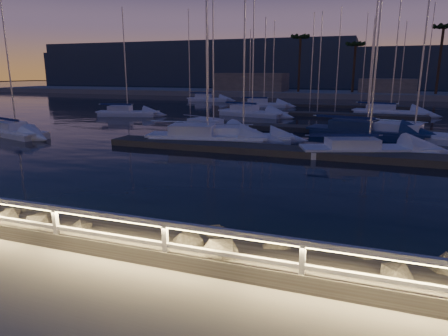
{
  "coord_description": "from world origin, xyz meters",
  "views": [
    {
      "loc": [
        4.96,
        -7.24,
        4.21
      ],
      "look_at": [
        0.94,
        4.0,
        1.32
      ],
      "focal_mm": 32.0,
      "sensor_mm": 36.0,
      "label": 1
    }
  ],
  "objects_px": {
    "sailboat_b": "(241,136)",
    "sailboat_j": "(251,112)",
    "sailboat_k": "(388,111)",
    "sailboat_c": "(212,127)",
    "sailboat_h": "(410,134)",
    "sailboat_f": "(204,137)",
    "sailboat_m": "(208,99)",
    "sailboat_n": "(262,104)",
    "sailboat_a": "(15,131)",
    "sailboat_d": "(365,149)",
    "guard_rail": "(123,227)",
    "sailboat_g": "(363,131)",
    "sailboat_e": "(126,112)"
  },
  "relations": [
    {
      "from": "sailboat_b",
      "to": "sailboat_h",
      "type": "xyz_separation_m",
      "value": [
        11.26,
        5.12,
        0.02
      ]
    },
    {
      "from": "sailboat_f",
      "to": "sailboat_m",
      "type": "xyz_separation_m",
      "value": [
        -14.73,
        37.07,
        -0.02
      ]
    },
    {
      "from": "sailboat_b",
      "to": "sailboat_j",
      "type": "distance_m",
      "value": 17.05
    },
    {
      "from": "sailboat_e",
      "to": "sailboat_k",
      "type": "relative_size",
      "value": 0.84
    },
    {
      "from": "sailboat_g",
      "to": "sailboat_m",
      "type": "bearing_deg",
      "value": 140.58
    },
    {
      "from": "sailboat_c",
      "to": "sailboat_f",
      "type": "height_order",
      "value": "sailboat_f"
    },
    {
      "from": "guard_rail",
      "to": "sailboat_a",
      "type": "distance_m",
      "value": 25.6
    },
    {
      "from": "guard_rail",
      "to": "sailboat_m",
      "type": "relative_size",
      "value": 3.66
    },
    {
      "from": "sailboat_f",
      "to": "sailboat_k",
      "type": "height_order",
      "value": "sailboat_f"
    },
    {
      "from": "sailboat_m",
      "to": "sailboat_j",
      "type": "bearing_deg",
      "value": -63.9
    },
    {
      "from": "guard_rail",
      "to": "sailboat_b",
      "type": "distance_m",
      "value": 19.36
    },
    {
      "from": "guard_rail",
      "to": "sailboat_f",
      "type": "height_order",
      "value": "sailboat_f"
    },
    {
      "from": "sailboat_m",
      "to": "sailboat_c",
      "type": "bearing_deg",
      "value": -75.16
    },
    {
      "from": "sailboat_c",
      "to": "sailboat_d",
      "type": "distance_m",
      "value": 13.04
    },
    {
      "from": "sailboat_g",
      "to": "sailboat_c",
      "type": "bearing_deg",
      "value": -160.4
    },
    {
      "from": "sailboat_c",
      "to": "sailboat_n",
      "type": "relative_size",
      "value": 1.02
    },
    {
      "from": "sailboat_k",
      "to": "sailboat_c",
      "type": "bearing_deg",
      "value": -112.99
    },
    {
      "from": "sailboat_n",
      "to": "sailboat_a",
      "type": "bearing_deg",
      "value": -109.8
    },
    {
      "from": "sailboat_b",
      "to": "sailboat_k",
      "type": "distance_m",
      "value": 24.82
    },
    {
      "from": "sailboat_f",
      "to": "sailboat_m",
      "type": "bearing_deg",
      "value": 100.61
    },
    {
      "from": "sailboat_c",
      "to": "sailboat_j",
      "type": "xyz_separation_m",
      "value": [
        -0.44,
        12.91,
        0.04
      ]
    },
    {
      "from": "guard_rail",
      "to": "sailboat_h",
      "type": "distance_m",
      "value": 25.54
    },
    {
      "from": "sailboat_a",
      "to": "sailboat_g",
      "type": "distance_m",
      "value": 26.43
    },
    {
      "from": "sailboat_h",
      "to": "sailboat_m",
      "type": "xyz_separation_m",
      "value": [
        -28.23,
        30.78,
        0.01
      ]
    },
    {
      "from": "sailboat_h",
      "to": "sailboat_j",
      "type": "height_order",
      "value": "sailboat_h"
    },
    {
      "from": "sailboat_j",
      "to": "sailboat_k",
      "type": "relative_size",
      "value": 0.97
    },
    {
      "from": "sailboat_f",
      "to": "sailboat_n",
      "type": "xyz_separation_m",
      "value": [
        -3.48,
        29.77,
        -0.05
      ]
    },
    {
      "from": "sailboat_j",
      "to": "sailboat_m",
      "type": "xyz_separation_m",
      "value": [
        -12.95,
        19.33,
        -0.0
      ]
    },
    {
      "from": "sailboat_b",
      "to": "guard_rail",
      "type": "bearing_deg",
      "value": -96.63
    },
    {
      "from": "sailboat_b",
      "to": "sailboat_f",
      "type": "relative_size",
      "value": 0.84
    },
    {
      "from": "sailboat_j",
      "to": "sailboat_d",
      "type": "bearing_deg",
      "value": -41.88
    },
    {
      "from": "sailboat_f",
      "to": "guard_rail",
      "type": "bearing_deg",
      "value": -84.3
    },
    {
      "from": "sailboat_d",
      "to": "sailboat_f",
      "type": "distance_m",
      "value": 10.49
    },
    {
      "from": "sailboat_f",
      "to": "sailboat_h",
      "type": "height_order",
      "value": "sailboat_h"
    },
    {
      "from": "sailboat_f",
      "to": "sailboat_m",
      "type": "distance_m",
      "value": 39.89
    },
    {
      "from": "sailboat_n",
      "to": "sailboat_j",
      "type": "bearing_deg",
      "value": -82.34
    },
    {
      "from": "guard_rail",
      "to": "sailboat_b",
      "type": "xyz_separation_m",
      "value": [
        -3.15,
        19.08,
        -0.97
      ]
    },
    {
      "from": "sailboat_a",
      "to": "sailboat_n",
      "type": "relative_size",
      "value": 0.9
    },
    {
      "from": "sailboat_h",
      "to": "sailboat_f",
      "type": "bearing_deg",
      "value": -139.08
    },
    {
      "from": "sailboat_a",
      "to": "sailboat_k",
      "type": "distance_m",
      "value": 37.6
    },
    {
      "from": "sailboat_a",
      "to": "sailboat_g",
      "type": "xyz_separation_m",
      "value": [
        24.99,
        8.62,
        0.04
      ]
    },
    {
      "from": "sailboat_h",
      "to": "sailboat_k",
      "type": "xyz_separation_m",
      "value": [
        -0.85,
        17.42,
        0.0
      ]
    },
    {
      "from": "sailboat_n",
      "to": "sailboat_f",
      "type": "bearing_deg",
      "value": -83.71
    },
    {
      "from": "sailboat_m",
      "to": "sailboat_b",
      "type": "bearing_deg",
      "value": -72.41
    },
    {
      "from": "sailboat_c",
      "to": "sailboat_e",
      "type": "bearing_deg",
      "value": 169.8
    },
    {
      "from": "sailboat_a",
      "to": "sailboat_c",
      "type": "relative_size",
      "value": 0.88
    },
    {
      "from": "sailboat_a",
      "to": "sailboat_c",
      "type": "height_order",
      "value": "sailboat_c"
    },
    {
      "from": "sailboat_d",
      "to": "sailboat_n",
      "type": "bearing_deg",
      "value": 94.57
    },
    {
      "from": "guard_rail",
      "to": "sailboat_n",
      "type": "distance_m",
      "value": 48.5
    },
    {
      "from": "sailboat_h",
      "to": "sailboat_j",
      "type": "bearing_deg",
      "value": 159.09
    }
  ]
}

